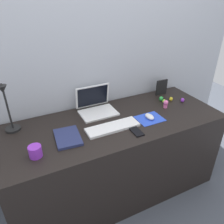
# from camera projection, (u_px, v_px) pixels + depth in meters

# --- Properties ---
(ground_plane) EXTENTS (6.00, 6.00, 0.00)m
(ground_plane) POSITION_uv_depth(u_px,v_px,m) (115.00, 187.00, 2.13)
(ground_plane) COLOR #474C56
(back_wall) EXTENTS (2.96, 0.05, 1.62)m
(back_wall) POSITION_uv_depth(u_px,v_px,m) (96.00, 95.00, 2.03)
(back_wall) COLOR #B2B7C1
(back_wall) RESTS_ON ground_plane
(desk) EXTENTS (1.76, 0.69, 0.74)m
(desk) POSITION_uv_depth(u_px,v_px,m) (115.00, 157.00, 1.95)
(desk) COLOR black
(desk) RESTS_ON ground_plane
(laptop) EXTENTS (0.30, 0.25, 0.21)m
(laptop) POSITION_uv_depth(u_px,v_px,m) (96.00, 105.00, 1.89)
(laptop) COLOR white
(laptop) RESTS_ON desk
(keyboard) EXTENTS (0.41, 0.13, 0.02)m
(keyboard) POSITION_uv_depth(u_px,v_px,m) (113.00, 127.00, 1.67)
(keyboard) COLOR white
(keyboard) RESTS_ON desk
(mousepad) EXTENTS (0.21, 0.17, 0.00)m
(mousepad) POSITION_uv_depth(u_px,v_px,m) (150.00, 119.00, 1.80)
(mousepad) COLOR blue
(mousepad) RESTS_ON desk
(mouse) EXTENTS (0.06, 0.10, 0.03)m
(mouse) POSITION_uv_depth(u_px,v_px,m) (150.00, 117.00, 1.79)
(mouse) COLOR white
(mouse) RESTS_ON mousepad
(cell_phone) EXTENTS (0.07, 0.13, 0.01)m
(cell_phone) POSITION_uv_depth(u_px,v_px,m) (136.00, 131.00, 1.63)
(cell_phone) COLOR black
(cell_phone) RESTS_ON desk
(desk_lamp) EXTENTS (0.11, 0.17, 0.40)m
(desk_lamp) POSITION_uv_depth(u_px,v_px,m) (8.00, 110.00, 1.54)
(desk_lamp) COLOR black
(desk_lamp) RESTS_ON desk
(notebook_pad) EXTENTS (0.19, 0.26, 0.02)m
(notebook_pad) POSITION_uv_depth(u_px,v_px,m) (68.00, 137.00, 1.56)
(notebook_pad) COLOR navy
(notebook_pad) RESTS_ON desk
(picture_frame) EXTENTS (0.12, 0.02, 0.15)m
(picture_frame) POSITION_uv_depth(u_px,v_px,m) (162.00, 87.00, 2.17)
(picture_frame) COLOR black
(picture_frame) RESTS_ON desk
(coffee_mug) EXTENTS (0.08, 0.08, 0.08)m
(coffee_mug) POSITION_uv_depth(u_px,v_px,m) (35.00, 151.00, 1.38)
(coffee_mug) COLOR purple
(coffee_mug) RESTS_ON desk
(toy_figurine_yellow) EXTENTS (0.03, 0.03, 0.04)m
(toy_figurine_yellow) POSITION_uv_depth(u_px,v_px,m) (171.00, 99.00, 2.07)
(toy_figurine_yellow) COLOR yellow
(toy_figurine_yellow) RESTS_ON desk
(toy_figurine_lime) EXTENTS (0.03, 0.03, 0.04)m
(toy_figurine_lime) POSITION_uv_depth(u_px,v_px,m) (164.00, 101.00, 2.03)
(toy_figurine_lime) COLOR #8CDB33
(toy_figurine_lime) RESTS_ON desk
(toy_figurine_purple) EXTENTS (0.04, 0.04, 0.04)m
(toy_figurine_purple) POSITION_uv_depth(u_px,v_px,m) (182.00, 100.00, 2.05)
(toy_figurine_purple) COLOR purple
(toy_figurine_purple) RESTS_ON desk
(toy_figurine_pink) EXTENTS (0.04, 0.04, 0.07)m
(toy_figurine_pink) POSITION_uv_depth(u_px,v_px,m) (166.00, 104.00, 1.95)
(toy_figurine_pink) COLOR pink
(toy_figurine_pink) RESTS_ON desk
(toy_figurine_green) EXTENTS (0.04, 0.04, 0.04)m
(toy_figurine_green) POSITION_uv_depth(u_px,v_px,m) (161.00, 99.00, 2.07)
(toy_figurine_green) COLOR green
(toy_figurine_green) RESTS_ON desk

